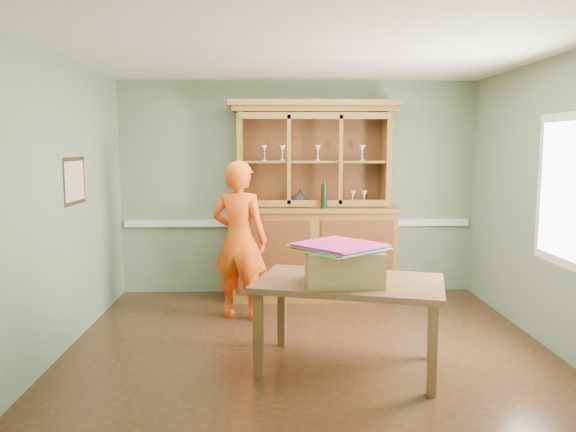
{
  "coord_description": "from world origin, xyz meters",
  "views": [
    {
      "loc": [
        -0.35,
        -5.16,
        1.89
      ],
      "look_at": [
        -0.17,
        0.4,
        1.19
      ],
      "focal_mm": 35.0,
      "sensor_mm": 36.0,
      "label": 1
    }
  ],
  "objects_px": {
    "china_hutch": "(313,230)",
    "cardboard_box": "(344,266)",
    "person": "(239,240)",
    "dining_table": "(349,291)"
  },
  "relations": [
    {
      "from": "china_hutch",
      "to": "cardboard_box",
      "type": "relative_size",
      "value": 4.02
    },
    {
      "from": "cardboard_box",
      "to": "dining_table",
      "type": "bearing_deg",
      "value": 56.01
    },
    {
      "from": "china_hutch",
      "to": "cardboard_box",
      "type": "bearing_deg",
      "value": -88.46
    },
    {
      "from": "china_hutch",
      "to": "dining_table",
      "type": "distance_m",
      "value": 2.31
    },
    {
      "from": "cardboard_box",
      "to": "person",
      "type": "height_order",
      "value": "person"
    },
    {
      "from": "person",
      "to": "dining_table",
      "type": "bearing_deg",
      "value": 145.03
    },
    {
      "from": "china_hutch",
      "to": "dining_table",
      "type": "xyz_separation_m",
      "value": [
        0.13,
        -2.3,
        -0.17
      ]
    },
    {
      "from": "person",
      "to": "china_hutch",
      "type": "bearing_deg",
      "value": -115.43
    },
    {
      "from": "cardboard_box",
      "to": "person",
      "type": "bearing_deg",
      "value": 121.07
    },
    {
      "from": "china_hutch",
      "to": "dining_table",
      "type": "height_order",
      "value": "china_hutch"
    }
  ]
}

